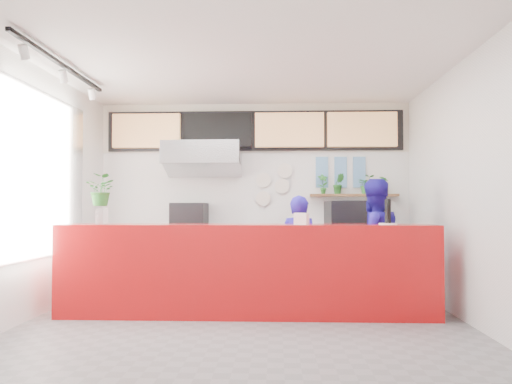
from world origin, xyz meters
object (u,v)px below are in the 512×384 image
at_px(panini_oven, 189,218).
at_px(service_counter, 247,270).
at_px(staff_center, 299,251).
at_px(staff_right, 373,243).
at_px(pepper_mill, 388,211).
at_px(espresso_machine, 352,217).

bearing_deg(panini_oven, service_counter, -59.33).
bearing_deg(staff_center, staff_right, -162.03).
bearing_deg(pepper_mill, espresso_machine, 94.28).
xyz_separation_m(service_counter, staff_center, (0.66, 0.55, 0.18)).
bearing_deg(panini_oven, staff_right, -24.45).
relative_size(panini_oven, espresso_machine, 0.67).
bearing_deg(service_counter, pepper_mill, -1.22).
height_order(panini_oven, espresso_machine, espresso_machine).
xyz_separation_m(staff_center, staff_right, (0.96, -0.03, 0.11)).
relative_size(panini_oven, staff_center, 0.36).
distance_m(panini_oven, staff_center, 2.12).
relative_size(panini_oven, staff_right, 0.32).
height_order(staff_center, pepper_mill, staff_center).
height_order(espresso_machine, staff_right, staff_right).
xyz_separation_m(panini_oven, espresso_machine, (2.55, 0.00, 0.02)).
relative_size(staff_center, staff_right, 0.87).
bearing_deg(panini_oven, espresso_machine, 1.35).
bearing_deg(staff_center, service_counter, 59.74).
bearing_deg(espresso_machine, service_counter, -136.50).
xyz_separation_m(staff_right, pepper_mill, (0.06, -0.56, 0.42)).
bearing_deg(pepper_mill, service_counter, 178.78).
height_order(panini_oven, staff_right, staff_right).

